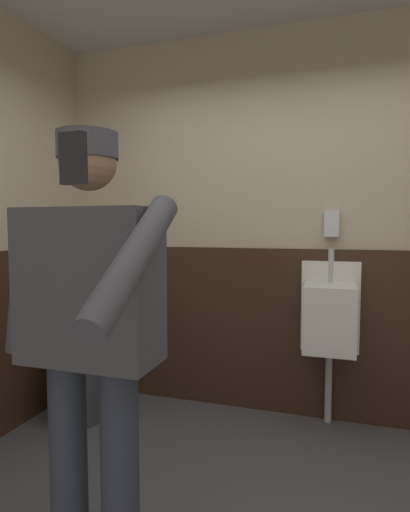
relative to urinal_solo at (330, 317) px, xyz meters
name	(u,v)px	position (x,y,z in m)	size (l,w,h in m)	color
wall_back	(286,223)	(-0.33, 0.22, 0.64)	(4.12, 0.12, 2.83)	beige
wainscot_band_back	(284,331)	(-0.33, 0.14, -0.16)	(3.52, 0.03, 1.23)	#382319
urinal_solo	(330,317)	(0.00, 0.00, 0.00)	(0.40, 0.34, 1.24)	white
person	(90,329)	(-0.81, -1.63, 0.24)	(0.71, 0.60, 1.72)	#2D3342
cell_phone	(73,158)	(-0.51, -2.13, 0.76)	(0.06, 0.02, 0.11)	black
trash_bin	(76,381)	(-1.74, -0.41, -0.50)	(0.39, 0.39, 0.56)	#38383D
soap_dispenser	(332,224)	(0.00, 0.12, 0.64)	(0.10, 0.07, 0.18)	silver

